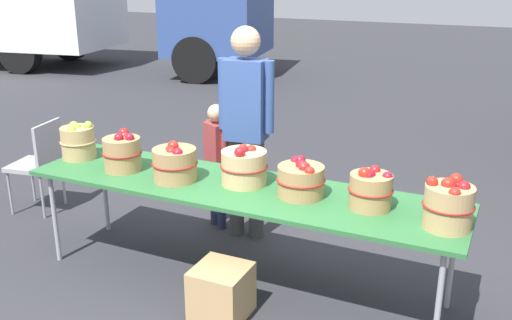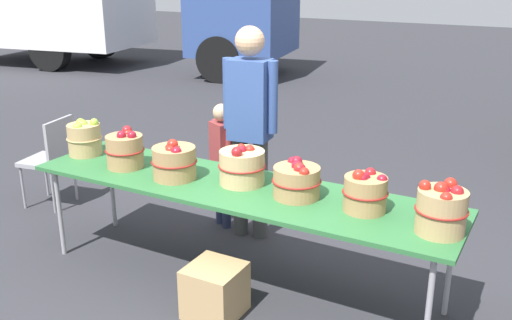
{
  "view_description": "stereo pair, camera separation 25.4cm",
  "coord_description": "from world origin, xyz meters",
  "px_view_note": "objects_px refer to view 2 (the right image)",
  "views": [
    {
      "loc": [
        1.69,
        -3.33,
        2.21
      ],
      "look_at": [
        0.0,
        0.3,
        0.85
      ],
      "focal_mm": 40.61,
      "sensor_mm": 36.0,
      "label": 1
    },
    {
      "loc": [
        1.92,
        -3.21,
        2.21
      ],
      "look_at": [
        0.0,
        0.3,
        0.85
      ],
      "focal_mm": 40.61,
      "sensor_mm": 36.0,
      "label": 2
    }
  ],
  "objects_px": {
    "apple_basket_red_0": "(125,150)",
    "apple_basket_red_2": "(242,166)",
    "apple_basket_red_4": "(365,192)",
    "apple_basket_red_5": "(442,210)",
    "vendor_adult": "(250,118)",
    "apple_basket_green_0": "(84,138)",
    "apple_basket_red_3": "(297,180)",
    "market_table": "(235,190)",
    "folding_chair": "(52,155)",
    "produce_crate": "(215,290)",
    "apple_basket_red_1": "(174,162)",
    "child_customer": "(222,156)"
  },
  "relations": [
    {
      "from": "apple_basket_red_2",
      "to": "apple_basket_red_3",
      "type": "distance_m",
      "value": 0.44
    },
    {
      "from": "apple_basket_red_2",
      "to": "produce_crate",
      "type": "distance_m",
      "value": 0.86
    },
    {
      "from": "apple_basket_red_0",
      "to": "apple_basket_red_5",
      "type": "height_order",
      "value": "apple_basket_red_5"
    },
    {
      "from": "apple_basket_red_1",
      "to": "apple_basket_red_4",
      "type": "relative_size",
      "value": 1.15
    },
    {
      "from": "market_table",
      "to": "apple_basket_red_2",
      "type": "xyz_separation_m",
      "value": [
        0.02,
        0.07,
        0.16
      ]
    },
    {
      "from": "apple_basket_red_3",
      "to": "produce_crate",
      "type": "relative_size",
      "value": 0.94
    },
    {
      "from": "apple_basket_red_0",
      "to": "apple_basket_red_3",
      "type": "bearing_deg",
      "value": 3.3
    },
    {
      "from": "apple_basket_red_2",
      "to": "folding_chair",
      "type": "distance_m",
      "value": 2.31
    },
    {
      "from": "apple_basket_red_2",
      "to": "folding_chair",
      "type": "bearing_deg",
      "value": 171.71
    },
    {
      "from": "apple_basket_red_1",
      "to": "apple_basket_red_5",
      "type": "relative_size",
      "value": 1.07
    },
    {
      "from": "apple_basket_red_0",
      "to": "apple_basket_red_2",
      "type": "relative_size",
      "value": 0.9
    },
    {
      "from": "apple_basket_green_0",
      "to": "apple_basket_red_1",
      "type": "distance_m",
      "value": 0.96
    },
    {
      "from": "apple_basket_red_2",
      "to": "apple_basket_red_3",
      "type": "bearing_deg",
      "value": -5.4
    },
    {
      "from": "apple_basket_red_5",
      "to": "vendor_adult",
      "type": "height_order",
      "value": "vendor_adult"
    },
    {
      "from": "apple_basket_red_0",
      "to": "apple_basket_red_5",
      "type": "distance_m",
      "value": 2.33
    },
    {
      "from": "apple_basket_green_0",
      "to": "market_table",
      "type": "bearing_deg",
      "value": -0.95
    },
    {
      "from": "apple_basket_red_2",
      "to": "produce_crate",
      "type": "bearing_deg",
      "value": -81.86
    },
    {
      "from": "apple_basket_red_1",
      "to": "apple_basket_red_5",
      "type": "bearing_deg",
      "value": 0.19
    },
    {
      "from": "apple_basket_green_0",
      "to": "apple_basket_red_1",
      "type": "relative_size",
      "value": 0.91
    },
    {
      "from": "apple_basket_red_1",
      "to": "vendor_adult",
      "type": "height_order",
      "value": "vendor_adult"
    },
    {
      "from": "apple_basket_red_0",
      "to": "apple_basket_red_2",
      "type": "xyz_separation_m",
      "value": [
        0.95,
        0.12,
        -0.01
      ]
    },
    {
      "from": "child_customer",
      "to": "apple_basket_red_4",
      "type": "bearing_deg",
      "value": -177.91
    },
    {
      "from": "apple_basket_red_2",
      "to": "child_customer",
      "type": "height_order",
      "value": "child_customer"
    },
    {
      "from": "child_customer",
      "to": "folding_chair",
      "type": "xyz_separation_m",
      "value": [
        -1.65,
        -0.39,
        -0.14
      ]
    },
    {
      "from": "market_table",
      "to": "produce_crate",
      "type": "bearing_deg",
      "value": -78.32
    },
    {
      "from": "apple_basket_red_3",
      "to": "apple_basket_green_0",
      "type": "bearing_deg",
      "value": -179.99
    },
    {
      "from": "apple_basket_red_3",
      "to": "apple_basket_red_5",
      "type": "distance_m",
      "value": 0.95
    },
    {
      "from": "apple_basket_red_5",
      "to": "vendor_adult",
      "type": "distance_m",
      "value": 1.87
    },
    {
      "from": "folding_chair",
      "to": "apple_basket_red_0",
      "type": "bearing_deg",
      "value": 61.07
    },
    {
      "from": "apple_basket_green_0",
      "to": "apple_basket_red_0",
      "type": "xyz_separation_m",
      "value": [
        0.49,
        -0.08,
        -0.0
      ]
    },
    {
      "from": "apple_basket_red_3",
      "to": "apple_basket_red_0",
      "type": "bearing_deg",
      "value": -176.7
    },
    {
      "from": "apple_basket_red_2",
      "to": "apple_basket_red_5",
      "type": "distance_m",
      "value": 1.39
    },
    {
      "from": "apple_basket_red_0",
      "to": "apple_basket_red_2",
      "type": "bearing_deg",
      "value": 7.3
    },
    {
      "from": "apple_basket_red_4",
      "to": "apple_basket_red_5",
      "type": "bearing_deg",
      "value": -11.32
    },
    {
      "from": "apple_basket_red_3",
      "to": "child_customer",
      "type": "xyz_separation_m",
      "value": [
        -1.05,
        0.76,
        -0.22
      ]
    },
    {
      "from": "market_table",
      "to": "vendor_adult",
      "type": "bearing_deg",
      "value": 111.55
    },
    {
      "from": "market_table",
      "to": "apple_basket_red_1",
      "type": "xyz_separation_m",
      "value": [
        -0.46,
        -0.08,
        0.16
      ]
    },
    {
      "from": "market_table",
      "to": "apple_basket_red_1",
      "type": "distance_m",
      "value": 0.49
    },
    {
      "from": "apple_basket_red_1",
      "to": "apple_basket_red_2",
      "type": "distance_m",
      "value": 0.5
    },
    {
      "from": "market_table",
      "to": "apple_basket_red_5",
      "type": "height_order",
      "value": "apple_basket_red_5"
    },
    {
      "from": "apple_basket_red_1",
      "to": "child_customer",
      "type": "xyz_separation_m",
      "value": [
        -0.13,
        0.86,
        -0.22
      ]
    },
    {
      "from": "apple_basket_red_1",
      "to": "apple_basket_red_5",
      "type": "height_order",
      "value": "apple_basket_red_5"
    },
    {
      "from": "apple_basket_red_5",
      "to": "produce_crate",
      "type": "relative_size",
      "value": 0.89
    },
    {
      "from": "market_table",
      "to": "folding_chair",
      "type": "distance_m",
      "value": 2.28
    },
    {
      "from": "apple_basket_green_0",
      "to": "apple_basket_red_1",
      "type": "height_order",
      "value": "apple_basket_green_0"
    },
    {
      "from": "apple_basket_red_3",
      "to": "apple_basket_red_5",
      "type": "bearing_deg",
      "value": -5.74
    },
    {
      "from": "apple_basket_red_1",
      "to": "child_customer",
      "type": "height_order",
      "value": "child_customer"
    },
    {
      "from": "apple_basket_red_2",
      "to": "apple_basket_red_4",
      "type": "xyz_separation_m",
      "value": [
        0.9,
        -0.04,
        -0.01
      ]
    },
    {
      "from": "apple_basket_red_0",
      "to": "apple_basket_red_3",
      "type": "xyz_separation_m",
      "value": [
        1.38,
        0.08,
        -0.02
      ]
    },
    {
      "from": "market_table",
      "to": "apple_basket_red_0",
      "type": "distance_m",
      "value": 0.94
    }
  ]
}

